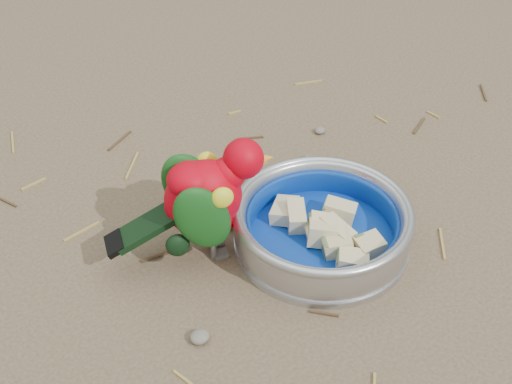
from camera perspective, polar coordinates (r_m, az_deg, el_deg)
ground at (r=0.96m, az=5.99°, el=-2.40°), size 60.00×60.00×0.00m
food_bowl at (r=0.92m, az=5.22°, el=-3.86°), size 0.23×0.23×0.02m
bowl_wall at (r=0.90m, az=5.33°, el=-2.46°), size 0.23×0.23×0.04m
fruit_wedges at (r=0.91m, az=5.30°, el=-2.79°), size 0.14×0.14×0.03m
lory_parrot at (r=0.87m, az=-3.99°, el=-1.05°), size 0.21×0.15×0.16m
ground_debris at (r=0.95m, az=4.71°, el=-2.90°), size 0.90×0.80×0.01m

